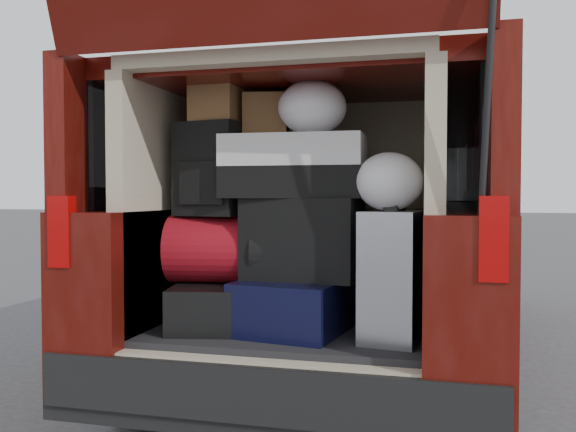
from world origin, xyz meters
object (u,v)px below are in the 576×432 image
(navy_hardshell, at_px, (296,305))
(backpack, at_px, (210,169))
(red_duffel, at_px, (221,249))
(black_soft_case, at_px, (303,239))
(twotone_duffel, at_px, (294,167))
(silver_roller, at_px, (394,276))
(black_hardshell, at_px, (215,305))

(navy_hardshell, distance_m, backpack, 0.76)
(red_duffel, xyz_separation_m, backpack, (-0.05, -0.02, 0.38))
(black_soft_case, xyz_separation_m, twotone_duffel, (-0.04, 0.01, 0.33))
(silver_roller, bearing_deg, black_soft_case, 177.66)
(red_duffel, bearing_deg, twotone_duffel, -7.88)
(red_duffel, distance_m, backpack, 0.38)
(black_hardshell, relative_size, silver_roller, 0.92)
(silver_roller, xyz_separation_m, red_duffel, (-0.83, 0.10, 0.09))
(black_hardshell, bearing_deg, backpack, 132.15)
(black_hardshell, height_order, twotone_duffel, twotone_duffel)
(black_hardshell, distance_m, silver_roller, 0.86)
(black_soft_case, relative_size, backpack, 1.17)
(red_duffel, relative_size, twotone_duffel, 0.77)
(black_hardshell, bearing_deg, black_soft_case, -7.12)
(silver_roller, bearing_deg, backpack, -176.35)
(red_duffel, bearing_deg, navy_hardshell, -12.26)
(twotone_duffel, bearing_deg, backpack, -179.68)
(black_hardshell, relative_size, red_duffel, 1.04)
(silver_roller, distance_m, backpack, 1.00)
(silver_roller, height_order, black_soft_case, black_soft_case)
(backpack, bearing_deg, navy_hardshell, 7.38)
(black_hardshell, xyz_separation_m, twotone_duffel, (0.37, 0.04, 0.65))
(navy_hardshell, xyz_separation_m, twotone_duffel, (-0.01, 0.03, 0.63))
(navy_hardshell, xyz_separation_m, black_soft_case, (0.03, 0.02, 0.30))
(black_hardshell, xyz_separation_m, silver_roller, (0.84, -0.05, 0.18))
(black_hardshell, distance_m, twotone_duffel, 0.75)
(silver_roller, relative_size, twotone_duffel, 0.87)
(navy_hardshell, height_order, red_duffel, red_duffel)
(backpack, relative_size, twotone_duffel, 0.69)
(navy_hardshell, bearing_deg, backpack, -173.09)
(silver_roller, relative_size, black_soft_case, 1.08)
(black_soft_case, height_order, backpack, backpack)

